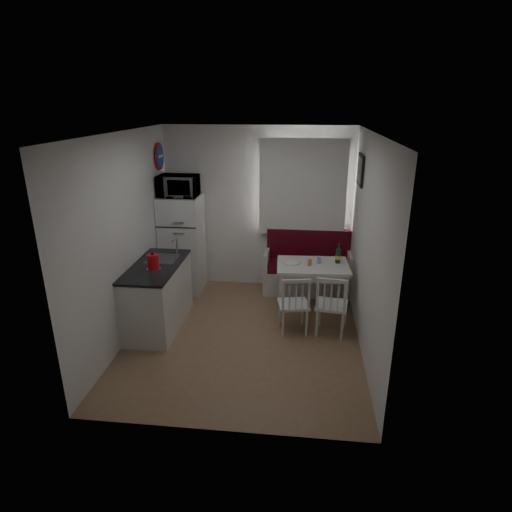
{
  "coord_description": "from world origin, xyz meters",
  "views": [
    {
      "loc": [
        0.7,
        -4.93,
        2.95
      ],
      "look_at": [
        0.1,
        0.5,
        0.95
      ],
      "focal_mm": 30.0,
      "sensor_mm": 36.0,
      "label": 1
    }
  ],
  "objects": [
    {
      "name": "floor",
      "position": [
        0.0,
        0.0,
        0.0
      ],
      "size": [
        3.0,
        3.5,
        0.02
      ],
      "primitive_type": "cube",
      "color": "#8E6B4B",
      "rests_on": "ground"
    },
    {
      "name": "ceiling",
      "position": [
        0.0,
        0.0,
        2.6
      ],
      "size": [
        3.0,
        3.5,
        0.02
      ],
      "primitive_type": "cube",
      "color": "white",
      "rests_on": "wall_back"
    },
    {
      "name": "wall_back",
      "position": [
        0.0,
        1.75,
        1.3
      ],
      "size": [
        3.0,
        0.02,
        2.6
      ],
      "primitive_type": "cube",
      "color": "white",
      "rests_on": "floor"
    },
    {
      "name": "wall_front",
      "position": [
        0.0,
        -1.75,
        1.3
      ],
      "size": [
        3.0,
        0.02,
        2.6
      ],
      "primitive_type": "cube",
      "color": "white",
      "rests_on": "floor"
    },
    {
      "name": "wall_left",
      "position": [
        -1.5,
        0.0,
        1.3
      ],
      "size": [
        0.02,
        3.5,
        2.6
      ],
      "primitive_type": "cube",
      "color": "white",
      "rests_on": "floor"
    },
    {
      "name": "wall_right",
      "position": [
        1.5,
        0.0,
        1.3
      ],
      "size": [
        0.02,
        3.5,
        2.6
      ],
      "primitive_type": "cube",
      "color": "white",
      "rests_on": "floor"
    },
    {
      "name": "window",
      "position": [
        0.7,
        1.72,
        1.62
      ],
      "size": [
        1.22,
        0.06,
        1.47
      ],
      "primitive_type": "cube",
      "color": "silver",
      "rests_on": "wall_back"
    },
    {
      "name": "curtain",
      "position": [
        0.7,
        1.65,
        1.68
      ],
      "size": [
        1.35,
        0.02,
        1.5
      ],
      "primitive_type": "cube",
      "color": "white",
      "rests_on": "wall_back"
    },
    {
      "name": "kitchen_counter",
      "position": [
        -1.2,
        0.16,
        0.46
      ],
      "size": [
        0.62,
        1.32,
        1.16
      ],
      "color": "silver",
      "rests_on": "floor"
    },
    {
      "name": "wall_sign",
      "position": [
        -1.47,
        1.45,
        2.15
      ],
      "size": [
        0.03,
        0.4,
        0.4
      ],
      "primitive_type": "cylinder",
      "rotation": [
        0.0,
        1.57,
        0.0
      ],
      "color": "navy",
      "rests_on": "wall_left"
    },
    {
      "name": "picture_frame",
      "position": [
        1.48,
        1.1,
        2.05
      ],
      "size": [
        0.04,
        0.52,
        0.42
      ],
      "primitive_type": "cube",
      "color": "black",
      "rests_on": "wall_right"
    },
    {
      "name": "bench",
      "position": [
        0.83,
        1.51,
        0.33
      ],
      "size": [
        1.4,
        0.54,
        1.0
      ],
      "color": "silver",
      "rests_on": "floor"
    },
    {
      "name": "dining_table",
      "position": [
        0.89,
        0.77,
        0.67
      ],
      "size": [
        1.05,
        0.76,
        0.76
      ],
      "rotation": [
        0.0,
        0.0,
        0.05
      ],
      "color": "silver",
      "rests_on": "floor"
    },
    {
      "name": "chair_left",
      "position": [
        0.64,
        0.12,
        0.51
      ],
      "size": [
        0.45,
        0.44,
        0.44
      ],
      "rotation": [
        0.0,
        0.0,
        0.2
      ],
      "color": "silver",
      "rests_on": "floor"
    },
    {
      "name": "chair_right",
      "position": [
        1.14,
        0.11,
        0.53
      ],
      "size": [
        0.45,
        0.44,
        0.46
      ],
      "rotation": [
        0.0,
        0.0,
        -0.15
      ],
      "color": "silver",
      "rests_on": "floor"
    },
    {
      "name": "fridge",
      "position": [
        -1.18,
        1.4,
        0.78
      ],
      "size": [
        0.62,
        0.62,
        1.56
      ],
      "primitive_type": "cube",
      "color": "white",
      "rests_on": "floor"
    },
    {
      "name": "microwave",
      "position": [
        -1.18,
        1.35,
        1.72
      ],
      "size": [
        0.59,
        0.4,
        0.33
      ],
      "primitive_type": "imported",
      "color": "white",
      "rests_on": "fridge"
    },
    {
      "name": "kettle",
      "position": [
        -1.15,
        -0.05,
        1.02
      ],
      "size": [
        0.18,
        0.18,
        0.24
      ],
      "primitive_type": "cylinder",
      "color": "red",
      "rests_on": "kitchen_counter"
    },
    {
      "name": "wine_bottle",
      "position": [
        1.24,
        0.87,
        0.9
      ],
      "size": [
        0.07,
        0.07,
        0.29
      ],
      "primitive_type": null,
      "color": "#123A1F",
      "rests_on": "dining_table"
    },
    {
      "name": "drinking_glass_orange",
      "position": [
        0.84,
        0.72,
        0.8
      ],
      "size": [
        0.05,
        0.05,
        0.09
      ],
      "primitive_type": "cylinder",
      "color": "orange",
      "rests_on": "dining_table"
    },
    {
      "name": "drinking_glass_blue",
      "position": [
        0.97,
        0.82,
        0.81
      ],
      "size": [
        0.06,
        0.06,
        0.1
      ],
      "primitive_type": "cylinder",
      "color": "#85BEE2",
      "rests_on": "dining_table"
    },
    {
      "name": "plate",
      "position": [
        0.59,
        0.79,
        0.77
      ],
      "size": [
        0.25,
        0.25,
        0.02
      ],
      "primitive_type": "cylinder",
      "color": "white",
      "rests_on": "dining_table"
    }
  ]
}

